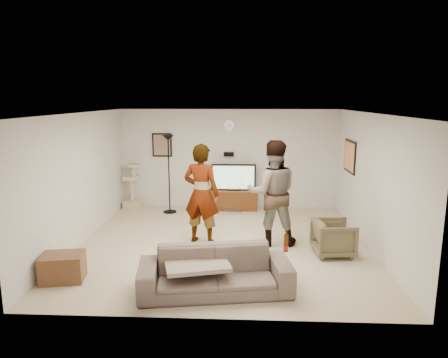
{
  "coord_description": "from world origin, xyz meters",
  "views": [
    {
      "loc": [
        0.37,
        -7.5,
        2.77
      ],
      "look_at": [
        -0.0,
        0.2,
        1.24
      ],
      "focal_mm": 32.71,
      "sensor_mm": 36.0,
      "label": 1
    }
  ],
  "objects_px": {
    "floor_lamp": "(169,175)",
    "person_right": "(272,193)",
    "sofa": "(215,271)",
    "tv_stand": "(233,200)",
    "beer_bottle": "(286,243)",
    "armchair": "(334,238)",
    "cat_tree": "(132,186)",
    "side_table": "(63,267)",
    "tv": "(234,177)",
    "person_left": "(201,194)"
  },
  "relations": [
    {
      "from": "person_right",
      "to": "side_table",
      "type": "xyz_separation_m",
      "value": [
        -3.32,
        -1.79,
        -0.8
      ]
    },
    {
      "from": "sofa",
      "to": "armchair",
      "type": "distance_m",
      "value": 2.53
    },
    {
      "from": "armchair",
      "to": "side_table",
      "type": "xyz_separation_m",
      "value": [
        -4.39,
        -1.26,
        -0.1
      ]
    },
    {
      "from": "sofa",
      "to": "armchair",
      "type": "relative_size",
      "value": 3.16
    },
    {
      "from": "floor_lamp",
      "to": "armchair",
      "type": "bearing_deg",
      "value": -37.4
    },
    {
      "from": "armchair",
      "to": "side_table",
      "type": "height_order",
      "value": "armchair"
    },
    {
      "from": "sofa",
      "to": "cat_tree",
      "type": "bearing_deg",
      "value": 109.68
    },
    {
      "from": "tv_stand",
      "to": "person_left",
      "type": "distance_m",
      "value": 2.6
    },
    {
      "from": "tv",
      "to": "beer_bottle",
      "type": "relative_size",
      "value": 4.44
    },
    {
      "from": "floor_lamp",
      "to": "person_right",
      "type": "height_order",
      "value": "person_right"
    },
    {
      "from": "armchair",
      "to": "side_table",
      "type": "distance_m",
      "value": 4.57
    },
    {
      "from": "tv",
      "to": "beer_bottle",
      "type": "height_order",
      "value": "tv"
    },
    {
      "from": "cat_tree",
      "to": "side_table",
      "type": "relative_size",
      "value": 1.84
    },
    {
      "from": "beer_bottle",
      "to": "armchair",
      "type": "bearing_deg",
      "value": 56.46
    },
    {
      "from": "person_right",
      "to": "sofa",
      "type": "bearing_deg",
      "value": 61.86
    },
    {
      "from": "sofa",
      "to": "side_table",
      "type": "height_order",
      "value": "sofa"
    },
    {
      "from": "cat_tree",
      "to": "person_left",
      "type": "bearing_deg",
      "value": -50.09
    },
    {
      "from": "tv_stand",
      "to": "floor_lamp",
      "type": "distance_m",
      "value": 1.75
    },
    {
      "from": "tv_stand",
      "to": "person_right",
      "type": "xyz_separation_m",
      "value": [
        0.8,
        -2.44,
        0.76
      ]
    },
    {
      "from": "tv",
      "to": "floor_lamp",
      "type": "xyz_separation_m",
      "value": [
        -1.56,
        -0.36,
        0.12
      ]
    },
    {
      "from": "tv_stand",
      "to": "side_table",
      "type": "distance_m",
      "value": 4.93
    },
    {
      "from": "tv",
      "to": "beer_bottle",
      "type": "distance_m",
      "value": 4.59
    },
    {
      "from": "armchair",
      "to": "sofa",
      "type": "bearing_deg",
      "value": 121.68
    },
    {
      "from": "person_right",
      "to": "beer_bottle",
      "type": "height_order",
      "value": "person_right"
    },
    {
      "from": "tv_stand",
      "to": "person_right",
      "type": "distance_m",
      "value": 2.68
    },
    {
      "from": "beer_bottle",
      "to": "side_table",
      "type": "xyz_separation_m",
      "value": [
        -3.38,
        0.27,
        -0.55
      ]
    },
    {
      "from": "beer_bottle",
      "to": "cat_tree",
      "type": "bearing_deg",
      "value": 127.42
    },
    {
      "from": "cat_tree",
      "to": "beer_bottle",
      "type": "xyz_separation_m",
      "value": [
        3.44,
        -4.5,
        0.19
      ]
    },
    {
      "from": "floor_lamp",
      "to": "sofa",
      "type": "xyz_separation_m",
      "value": [
        1.41,
        -4.15,
        -0.63
      ]
    },
    {
      "from": "tv",
      "to": "person_right",
      "type": "relative_size",
      "value": 0.55
    },
    {
      "from": "person_left",
      "to": "person_right",
      "type": "bearing_deg",
      "value": -164.56
    },
    {
      "from": "sofa",
      "to": "tv_stand",
      "type": "bearing_deg",
      "value": 79.28
    },
    {
      "from": "tv",
      "to": "person_right",
      "type": "bearing_deg",
      "value": -71.94
    },
    {
      "from": "sofa",
      "to": "beer_bottle",
      "type": "bearing_deg",
      "value": -8.77
    },
    {
      "from": "tv_stand",
      "to": "beer_bottle",
      "type": "height_order",
      "value": "beer_bottle"
    },
    {
      "from": "armchair",
      "to": "tv_stand",
      "type": "bearing_deg",
      "value": 26.59
    },
    {
      "from": "tv",
      "to": "floor_lamp",
      "type": "bearing_deg",
      "value": -166.97
    },
    {
      "from": "beer_bottle",
      "to": "armchair",
      "type": "distance_m",
      "value": 1.89
    },
    {
      "from": "tv_stand",
      "to": "person_left",
      "type": "xyz_separation_m",
      "value": [
        -0.56,
        -2.44,
        0.72
      ]
    },
    {
      "from": "side_table",
      "to": "tv",
      "type": "bearing_deg",
      "value": 59.17
    },
    {
      "from": "tv_stand",
      "to": "beer_bottle",
      "type": "relative_size",
      "value": 4.78
    },
    {
      "from": "person_left",
      "to": "side_table",
      "type": "relative_size",
      "value": 3.09
    },
    {
      "from": "cat_tree",
      "to": "side_table",
      "type": "height_order",
      "value": "cat_tree"
    },
    {
      "from": "tv_stand",
      "to": "floor_lamp",
      "type": "relative_size",
      "value": 0.63
    },
    {
      "from": "cat_tree",
      "to": "beer_bottle",
      "type": "distance_m",
      "value": 5.67
    },
    {
      "from": "person_right",
      "to": "side_table",
      "type": "height_order",
      "value": "person_right"
    },
    {
      "from": "cat_tree",
      "to": "beer_bottle",
      "type": "bearing_deg",
      "value": -52.58
    },
    {
      "from": "tv",
      "to": "floor_lamp",
      "type": "height_order",
      "value": "floor_lamp"
    },
    {
      "from": "floor_lamp",
      "to": "beer_bottle",
      "type": "relative_size",
      "value": 7.58
    },
    {
      "from": "beer_bottle",
      "to": "side_table",
      "type": "distance_m",
      "value": 3.43
    }
  ]
}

